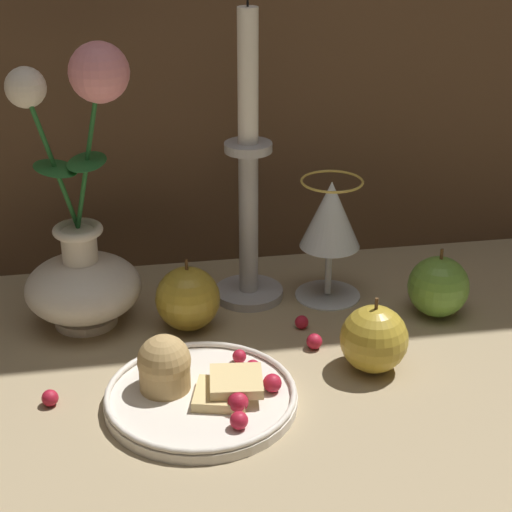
% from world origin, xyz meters
% --- Properties ---
extents(ground_plane, '(2.40, 2.40, 0.00)m').
position_xyz_m(ground_plane, '(0.00, 0.00, 0.00)').
color(ground_plane, '#9E8966').
rests_on(ground_plane, ground).
extents(vase, '(0.13, 0.13, 0.31)m').
position_xyz_m(vase, '(-0.16, 0.08, 0.09)').
color(vase, silver).
rests_on(vase, ground_plane).
extents(plate_with_pastries, '(0.19, 0.19, 0.07)m').
position_xyz_m(plate_with_pastries, '(-0.06, -0.09, 0.02)').
color(plate_with_pastries, silver).
rests_on(plate_with_pastries, ground_plane).
extents(wine_glass, '(0.08, 0.08, 0.15)m').
position_xyz_m(wine_glass, '(0.12, 0.10, 0.10)').
color(wine_glass, silver).
rests_on(wine_glass, ground_plane).
extents(candlestick, '(0.08, 0.08, 0.35)m').
position_xyz_m(candlestick, '(0.03, 0.11, 0.13)').
color(candlestick, '#A3A3A8').
rests_on(candlestick, ground_plane).
extents(apple_beside_vase, '(0.07, 0.07, 0.08)m').
position_xyz_m(apple_beside_vase, '(0.23, 0.03, 0.04)').
color(apple_beside_vase, '#669938').
rests_on(apple_beside_vase, ground_plane).
extents(apple_near_glass, '(0.07, 0.07, 0.08)m').
position_xyz_m(apple_near_glass, '(0.13, -0.07, 0.04)').
color(apple_near_glass, '#B2932D').
rests_on(apple_near_glass, ground_plane).
extents(apple_at_table_edge, '(0.07, 0.07, 0.08)m').
position_xyz_m(apple_at_table_edge, '(-0.05, 0.05, 0.04)').
color(apple_at_table_edge, '#B2932D').
rests_on(apple_at_table_edge, ground_plane).
extents(berry_near_plate, '(0.02, 0.02, 0.02)m').
position_xyz_m(berry_near_plate, '(-0.20, -0.08, 0.01)').
color(berry_near_plate, '#AD192D').
rests_on(berry_near_plate, ground_plane).
extents(berry_front_center, '(0.02, 0.02, 0.02)m').
position_xyz_m(berry_front_center, '(0.07, 0.03, 0.01)').
color(berry_front_center, '#AD192D').
rests_on(berry_front_center, ground_plane).
extents(berry_by_glass_stem, '(0.02, 0.02, 0.02)m').
position_xyz_m(berry_by_glass_stem, '(0.08, -0.02, 0.01)').
color(berry_by_glass_stem, '#AD192D').
rests_on(berry_by_glass_stem, ground_plane).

